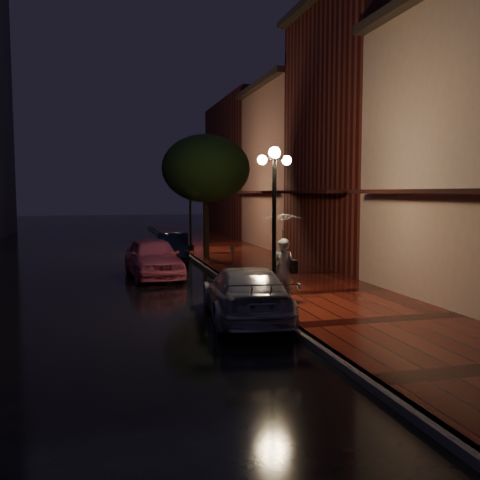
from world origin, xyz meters
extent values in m
plane|color=black|center=(0.00, 0.00, 0.00)|extent=(120.00, 120.00, 0.00)
cube|color=#410F0B|center=(2.25, 0.00, 0.07)|extent=(4.50, 60.00, 0.15)
cube|color=#595451|center=(0.00, 0.00, 0.07)|extent=(0.25, 60.00, 0.15)
cube|color=#511914|center=(7.00, 2.00, 5.50)|extent=(5.00, 8.00, 11.00)
cube|color=#8C5951|center=(7.00, 10.00, 4.50)|extent=(5.00, 8.00, 9.00)
cube|color=#511914|center=(7.00, 20.00, 5.00)|extent=(5.00, 12.00, 10.00)
cylinder|color=black|center=(0.35, -5.00, 2.15)|extent=(0.12, 0.12, 4.00)
cylinder|color=black|center=(0.35, -5.00, 0.30)|extent=(0.36, 0.36, 0.30)
cube|color=black|center=(0.35, -5.00, 4.15)|extent=(0.70, 0.08, 0.08)
sphere|color=#E9BD8B|center=(0.35, -5.00, 4.30)|extent=(0.32, 0.32, 0.32)
sphere|color=#E9BD8B|center=(0.00, -5.00, 4.10)|extent=(0.26, 0.26, 0.26)
sphere|color=#E9BD8B|center=(0.70, -5.00, 4.10)|extent=(0.26, 0.26, 0.26)
cylinder|color=black|center=(0.35, 9.00, 2.15)|extent=(0.12, 0.12, 4.00)
cylinder|color=black|center=(0.35, 9.00, 0.30)|extent=(0.36, 0.36, 0.30)
cube|color=black|center=(0.35, 9.00, 4.15)|extent=(0.70, 0.08, 0.08)
sphere|color=#E9BD8B|center=(0.35, 9.00, 4.30)|extent=(0.32, 0.32, 0.32)
sphere|color=#E9BD8B|center=(0.00, 9.00, 4.10)|extent=(0.26, 0.26, 0.26)
sphere|color=#E9BD8B|center=(0.70, 9.00, 4.10)|extent=(0.26, 0.26, 0.26)
cylinder|color=black|center=(0.60, 6.00, 1.75)|extent=(0.28, 0.28, 3.20)
ellipsoid|color=black|center=(0.60, 6.00, 4.35)|extent=(4.16, 4.16, 3.20)
sphere|color=black|center=(1.30, 6.60, 3.75)|extent=(1.80, 1.80, 1.80)
sphere|color=black|center=(0.00, 5.30, 3.85)|extent=(1.80, 1.80, 1.80)
imported|color=#CA5379|center=(-2.36, 1.40, 0.76)|extent=(2.16, 4.61, 1.53)
imported|color=black|center=(-0.99, 5.96, 0.67)|extent=(1.91, 4.19, 1.33)
imported|color=#9B9AA2|center=(-0.75, -6.07, 0.68)|extent=(2.40, 4.86, 1.36)
imported|color=white|center=(0.60, -5.01, 1.05)|extent=(0.68, 0.47, 1.81)
imported|color=silver|center=(0.60, -5.01, 2.20)|extent=(1.05, 1.07, 0.96)
cylinder|color=black|center=(0.60, -5.01, 1.47)|extent=(0.02, 0.02, 1.44)
cube|color=black|center=(0.90, -5.06, 1.17)|extent=(0.14, 0.34, 0.36)
cylinder|color=black|center=(0.15, -1.06, 0.66)|extent=(0.06, 0.06, 1.03)
cube|color=black|center=(0.15, -1.06, 1.27)|extent=(0.14, 0.12, 0.21)
camera|label=1|loc=(-4.29, -18.94, 3.22)|focal=40.00mm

